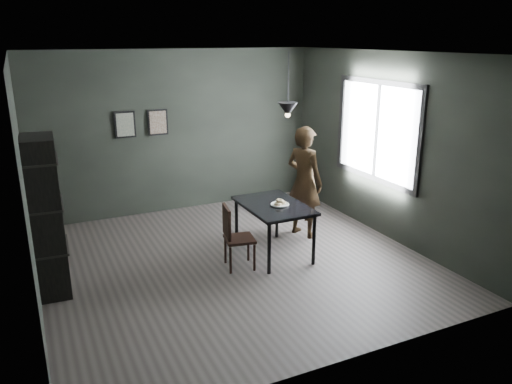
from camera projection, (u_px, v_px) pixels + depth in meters
name	position (u px, v px, depth m)	size (l,w,h in m)	color
ground	(235.00, 261.00, 6.94)	(5.00, 5.00, 0.00)	#37312F
back_wall	(178.00, 132.00, 8.68)	(5.00, 0.10, 2.80)	black
ceiling	(232.00, 53.00, 6.10)	(5.00, 5.00, 0.02)	silver
window_assembly	(377.00, 131.00, 7.64)	(0.04, 1.96, 1.56)	white
cafe_table	(274.00, 210.00, 6.98)	(0.80, 1.20, 0.75)	black
white_plate	(280.00, 205.00, 6.92)	(0.23, 0.23, 0.01)	white
donut_pile	(280.00, 202.00, 6.91)	(0.19, 0.16, 0.08)	beige
woman	(304.00, 182.00, 7.63)	(0.63, 0.41, 1.73)	black
wood_chair	(234.00, 233.00, 6.61)	(0.44, 0.44, 0.87)	black
shelf_unit	(46.00, 217.00, 5.86)	(0.36, 0.64, 1.92)	black
pendant_lamp	(288.00, 109.00, 6.76)	(0.28, 0.28, 0.86)	black
framed_print_left	(125.00, 125.00, 8.22)	(0.34, 0.04, 0.44)	black
framed_print_right	(158.00, 122.00, 8.45)	(0.34, 0.04, 0.44)	black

